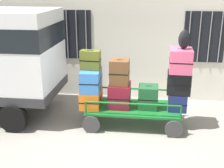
# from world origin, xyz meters

# --- Properties ---
(ground_plane) EXTENTS (40.00, 40.00, 0.00)m
(ground_plane) POSITION_xyz_m (0.00, 0.00, 0.00)
(ground_plane) COLOR gray
(building_wall) EXTENTS (12.00, 0.38, 5.00)m
(building_wall) POSITION_xyz_m (0.00, 2.63, 2.50)
(building_wall) COLOR silver
(building_wall) RESTS_ON ground
(luggage_cart) EXTENTS (2.44, 1.26, 0.49)m
(luggage_cart) POSITION_xyz_m (0.24, 0.53, 0.40)
(luggage_cart) COLOR #146023
(luggage_cart) RESTS_ON ground
(cart_railing) EXTENTS (2.31, 1.12, 0.33)m
(cart_railing) POSITION_xyz_m (0.24, 0.53, 0.76)
(cart_railing) COLOR #146023
(cart_railing) RESTS_ON luggage_cart
(suitcase_left_bottom) EXTENTS (0.52, 0.82, 0.44)m
(suitcase_left_bottom) POSITION_xyz_m (-0.85, 0.50, 0.71)
(suitcase_left_bottom) COLOR orange
(suitcase_left_bottom) RESTS_ON luggage_cart
(suitcase_left_middle) EXTENTS (0.52, 0.94, 0.53)m
(suitcase_left_middle) POSITION_xyz_m (-0.85, 0.56, 1.19)
(suitcase_left_middle) COLOR #3372C6
(suitcase_left_middle) RESTS_ON suitcase_left_bottom
(suitcase_left_top) EXTENTS (0.52, 0.31, 0.49)m
(suitcase_left_top) POSITION_xyz_m (-0.85, 0.51, 1.70)
(suitcase_left_top) COLOR #4C5119
(suitcase_left_top) RESTS_ON suitcase_left_middle
(suitcase_midleft_bottom) EXTENTS (0.55, 0.67, 0.61)m
(suitcase_midleft_bottom) POSITION_xyz_m (-0.12, 0.57, 0.79)
(suitcase_midleft_bottom) COLOR maroon
(suitcase_midleft_bottom) RESTS_ON luggage_cart
(suitcase_midleft_middle) EXTENTS (0.49, 0.45, 0.64)m
(suitcase_midleft_middle) POSITION_xyz_m (-0.12, 0.50, 1.42)
(suitcase_midleft_middle) COLOR brown
(suitcase_midleft_middle) RESTS_ON suitcase_midleft_bottom
(suitcase_center_bottom) EXTENTS (0.50, 0.51, 0.59)m
(suitcase_center_bottom) POSITION_xyz_m (0.61, 0.54, 0.78)
(suitcase_center_bottom) COLOR #194C28
(suitcase_center_bottom) RESTS_ON luggage_cart
(suitcase_midright_bottom) EXTENTS (0.49, 0.59, 0.44)m
(suitcase_midright_bottom) POSITION_xyz_m (1.34, 0.55, 0.70)
(suitcase_midright_bottom) COLOR navy
(suitcase_midright_bottom) RESTS_ON luggage_cart
(suitcase_midright_middle) EXTENTS (0.59, 0.53, 0.56)m
(suitcase_midright_middle) POSITION_xyz_m (1.34, 0.53, 1.20)
(suitcase_midright_middle) COLOR black
(suitcase_midright_middle) RESTS_ON suitcase_midright_bottom
(suitcase_midright_top) EXTENTS (0.56, 0.67, 0.56)m
(suitcase_midright_top) POSITION_xyz_m (1.34, 0.50, 1.76)
(suitcase_midright_top) COLOR #CC4C72
(suitcase_midright_top) RESTS_ON suitcase_midright_middle
(backpack) EXTENTS (0.27, 0.22, 0.44)m
(backpack) POSITION_xyz_m (1.38, 0.49, 2.26)
(backpack) COLOR black
(backpack) RESTS_ON suitcase_midright_top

